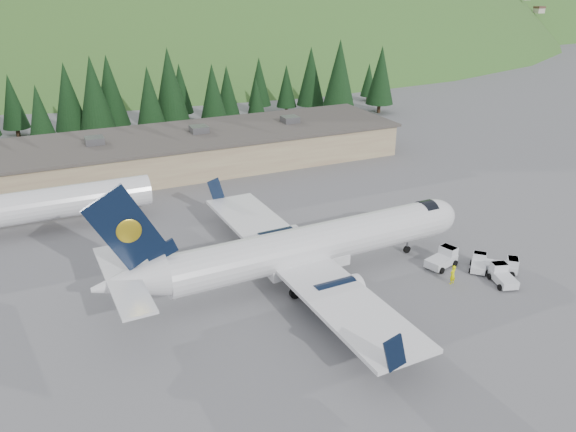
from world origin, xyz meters
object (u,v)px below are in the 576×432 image
(second_airliner, at_px, (22,207))
(airliner, at_px, (304,248))
(baggage_tug_a, at_px, (443,258))
(baggage_tug_c, at_px, (502,275))
(baggage_tug_b, at_px, (504,266))
(ramp_worker, at_px, (453,275))
(baggage_tug_d, at_px, (479,263))
(terminal_building, at_px, (167,153))

(second_airliner, bearing_deg, airliner, -42.75)
(baggage_tug_a, xyz_separation_m, baggage_tug_c, (2.88, -5.02, -0.07))
(airliner, xyz_separation_m, baggage_tug_b, (18.34, -6.96, -2.56))
(second_airliner, distance_m, baggage_tug_c, 50.75)
(baggage_tug_c, distance_m, ramp_worker, 4.76)
(baggage_tug_d, bearing_deg, airliner, 116.92)
(airliner, distance_m, terminal_building, 38.25)
(baggage_tug_d, bearing_deg, second_airliner, 100.81)
(airliner, bearing_deg, baggage_tug_d, -20.21)
(baggage_tug_b, xyz_separation_m, baggage_tug_d, (-1.75, 1.55, -0.07))
(baggage_tug_a, relative_size, terminal_building, 0.05)
(baggage_tug_c, xyz_separation_m, baggage_tug_d, (-0.11, 2.98, -0.09))
(baggage_tug_d, bearing_deg, baggage_tug_a, 98.58)
(terminal_building, distance_m, baggage_tug_d, 48.09)
(second_airliner, xyz_separation_m, ramp_worker, (36.12, -28.66, -2.37))
(terminal_building, height_order, ramp_worker, terminal_building)
(terminal_building, distance_m, ramp_worker, 47.54)
(second_airliner, distance_m, terminal_building, 25.55)
(second_airliner, bearing_deg, ramp_worker, -38.44)
(airliner, distance_m, second_airliner, 32.47)
(airliner, distance_m, ramp_worker, 14.14)
(baggage_tug_c, bearing_deg, ramp_worker, 84.86)
(baggage_tug_b, distance_m, terminal_building, 50.25)
(airliner, height_order, baggage_tug_a, airliner)
(baggage_tug_a, bearing_deg, baggage_tug_b, -55.46)
(baggage_tug_c, bearing_deg, baggage_tug_a, 46.46)
(baggage_tug_b, xyz_separation_m, terminal_building, (-22.27, 45.00, 1.90))
(baggage_tug_c, xyz_separation_m, terminal_building, (-20.62, 46.43, 1.88))
(baggage_tug_a, height_order, baggage_tug_b, baggage_tug_a)
(second_airliner, relative_size, ramp_worker, 14.39)
(airliner, bearing_deg, baggage_tug_b, -22.94)
(baggage_tug_a, height_order, ramp_worker, ramp_worker)
(baggage_tug_a, relative_size, baggage_tug_c, 1.09)
(baggage_tug_b, bearing_deg, second_airliner, -173.53)
(airliner, xyz_separation_m, baggage_tug_d, (16.59, -5.41, -2.63))
(second_airliner, height_order, ramp_worker, second_airliner)
(baggage_tug_b, bearing_deg, terminal_building, 157.30)
(terminal_building, xyz_separation_m, baggage_tug_d, (20.51, -43.45, -1.97))
(ramp_worker, bearing_deg, airliner, -42.92)
(airliner, relative_size, baggage_tug_c, 10.80)
(airliner, xyz_separation_m, ramp_worker, (12.28, -6.62, -2.33))
(baggage_tug_a, relative_size, baggage_tug_b, 1.14)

